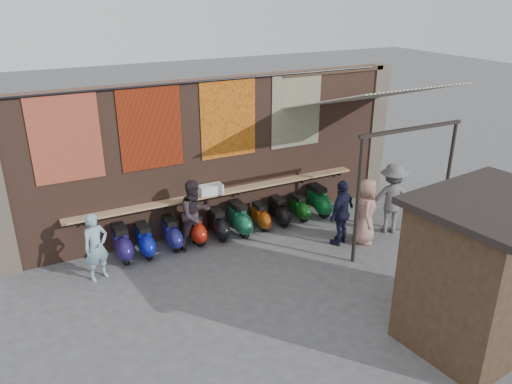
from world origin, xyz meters
TOP-DOWN VIEW (x-y plane):
  - ground at (0.00, 0.00)m, footprint 70.00×70.00m
  - brick_wall at (0.00, 2.70)m, footprint 10.00×0.40m
  - pier_right at (5.20, 2.70)m, footprint 0.50×0.50m
  - eating_counter at (0.00, 2.33)m, footprint 8.00×0.32m
  - shelf_box at (-0.32, 2.30)m, footprint 0.61×0.29m
  - tapestry_redgold at (-3.60, 2.48)m, footprint 1.50×0.02m
  - tapestry_sun at (-1.70, 2.48)m, footprint 1.50×0.02m
  - tapestry_orange at (0.30, 2.48)m, footprint 1.50×0.02m
  - tapestry_multi at (2.30, 2.48)m, footprint 1.50×0.02m
  - hang_rail at (0.00, 2.47)m, footprint 9.50×0.06m
  - scooter_stool_0 at (-2.75, 2.02)m, footprint 0.39×0.87m
  - scooter_stool_1 at (-2.21, 1.97)m, footprint 0.37×0.81m
  - scooter_stool_2 at (-1.51, 2.03)m, footprint 0.36×0.80m
  - scooter_stool_3 at (-0.88, 2.04)m, footprint 0.36×0.80m
  - scooter_stool_4 at (-0.28, 1.99)m, footprint 0.36×0.80m
  - scooter_stool_5 at (0.32, 1.95)m, footprint 0.40×0.89m
  - scooter_stool_6 at (0.97, 1.98)m, footprint 0.33×0.73m
  - scooter_stool_7 at (1.55, 2.00)m, footprint 0.35×0.78m
  - scooter_stool_8 at (2.20, 2.00)m, footprint 0.33×0.73m
  - scooter_stool_9 at (2.85, 2.02)m, footprint 0.40×0.89m
  - diner_left at (-3.42, 1.40)m, footprint 0.66×0.53m
  - diner_right at (-0.96, 1.78)m, footprint 1.01×0.87m
  - shopper_navy at (2.37, 0.30)m, footprint 1.08×0.78m
  - shopper_grey at (3.94, 0.26)m, footprint 1.41×1.24m
  - shopper_tan at (2.95, 0.09)m, footprint 0.93×1.00m
  - market_stall at (2.36, -3.87)m, footprint 2.68×2.14m
  - stall_roof at (2.36, -3.87)m, footprint 3.01×2.46m
  - stall_sign at (2.24, -2.92)m, footprint 1.20×0.18m
  - stall_shelf at (2.24, -2.92)m, footprint 2.05×0.35m
  - awning_canvas at (3.50, 0.90)m, footprint 3.20×3.28m
  - awning_ledger at (3.50, 2.49)m, footprint 3.30×0.08m
  - awning_header at (3.50, -0.60)m, footprint 3.00×0.08m
  - awning_post_left at (2.10, -0.60)m, footprint 0.09×0.09m
  - awning_post_right at (4.90, -0.60)m, footprint 0.09×0.09m

SIDE VIEW (x-z plane):
  - ground at x=0.00m, z-range 0.00..0.00m
  - scooter_stool_6 at x=0.97m, z-range 0.00..0.69m
  - scooter_stool_8 at x=2.20m, z-range 0.00..0.69m
  - scooter_stool_7 at x=1.55m, z-range 0.00..0.74m
  - scooter_stool_3 at x=-0.88m, z-range 0.00..0.76m
  - scooter_stool_4 at x=-0.28m, z-range 0.00..0.76m
  - scooter_stool_2 at x=-1.51m, z-range 0.00..0.76m
  - scooter_stool_1 at x=-2.21m, z-range 0.00..0.77m
  - scooter_stool_0 at x=-2.75m, z-range 0.00..0.83m
  - scooter_stool_9 at x=2.85m, z-range 0.00..0.84m
  - scooter_stool_5 at x=0.32m, z-range 0.00..0.85m
  - diner_left at x=-3.42m, z-range 0.00..1.57m
  - shopper_navy at x=2.37m, z-range 0.00..1.71m
  - shopper_tan at x=2.95m, z-range 0.00..1.71m
  - diner_right at x=-0.96m, z-range 0.00..1.78m
  - shopper_grey at x=3.94m, z-range 0.00..1.89m
  - stall_shelf at x=2.24m, z-range 0.95..1.01m
  - eating_counter at x=0.00m, z-range 1.08..1.12m
  - shelf_box at x=-0.32m, z-range 1.12..1.38m
  - market_stall at x=2.36m, z-range 0.00..2.68m
  - awning_post_left at x=2.10m, z-range 0.00..3.10m
  - awning_post_right at x=4.90m, z-range 0.00..3.10m
  - stall_sign at x=2.24m, z-range 1.70..2.20m
  - brick_wall at x=0.00m, z-range 0.00..4.00m
  - pier_right at x=5.20m, z-range 0.00..4.00m
  - stall_roof at x=2.36m, z-range 2.68..2.80m
  - tapestry_redgold at x=-3.60m, z-range 2.00..4.00m
  - tapestry_sun at x=-1.70m, z-range 2.00..4.00m
  - tapestry_orange at x=0.30m, z-range 2.00..4.00m
  - tapestry_multi at x=2.30m, z-range 2.00..4.00m
  - awning_header at x=3.50m, z-range 3.04..3.12m
  - awning_canvas at x=3.50m, z-range 3.07..4.03m
  - awning_ledger at x=3.50m, z-range 3.89..4.01m
  - hang_rail at x=0.00m, z-range 3.95..4.01m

